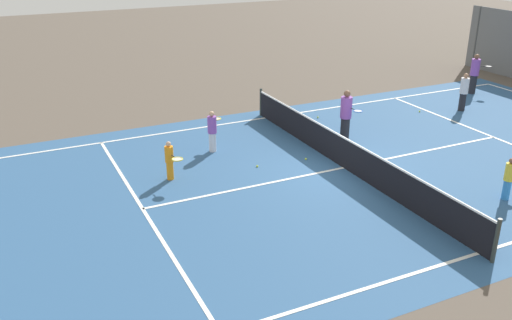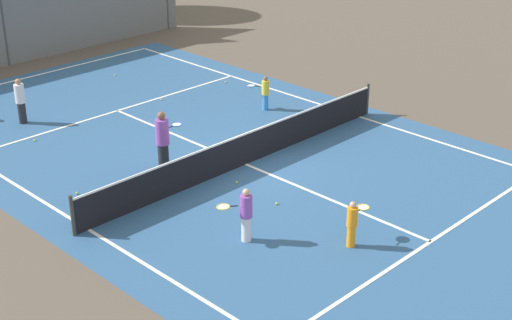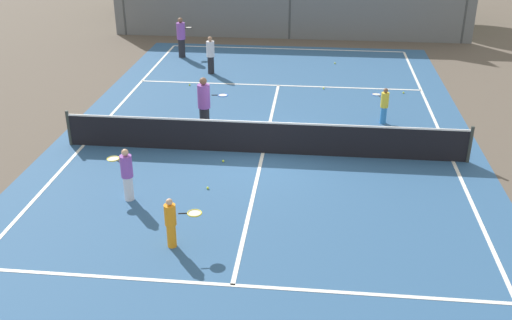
% 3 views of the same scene
% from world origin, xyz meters
% --- Properties ---
extents(ground_plane, '(80.00, 80.00, 0.00)m').
position_xyz_m(ground_plane, '(0.00, 0.00, 0.00)').
color(ground_plane, brown).
extents(court_surface, '(13.00, 25.00, 0.01)m').
position_xyz_m(court_surface, '(0.00, 0.00, 0.00)').
color(court_surface, '#2D5684').
rests_on(court_surface, ground_plane).
extents(tennis_net, '(11.90, 0.10, 1.10)m').
position_xyz_m(tennis_net, '(0.00, 0.00, 0.51)').
color(tennis_net, '#333833').
rests_on(tennis_net, ground_plane).
extents(perimeter_fence, '(18.00, 0.12, 3.20)m').
position_xyz_m(perimeter_fence, '(0.00, 14.00, 1.60)').
color(perimeter_fence, slate).
rests_on(perimeter_fence, ground_plane).
extents(player_0, '(0.65, 0.95, 1.79)m').
position_xyz_m(player_0, '(-4.65, 10.06, 0.92)').
color(player_0, '#232328').
rests_on(player_0, ground_plane).
extents(player_1, '(0.82, 0.71, 1.40)m').
position_xyz_m(player_1, '(-3.11, -3.16, 0.73)').
color(player_1, silver).
rests_on(player_1, ground_plane).
extents(player_2, '(0.84, 0.40, 1.20)m').
position_xyz_m(player_2, '(-1.50, -5.14, 0.63)').
color(player_2, orange).
rests_on(player_2, ground_plane).
extents(player_3, '(0.33, 0.33, 1.55)m').
position_xyz_m(player_3, '(-2.91, 7.71, 0.80)').
color(player_3, '#232328').
rests_on(player_3, ground_plane).
extents(player_4, '(0.97, 0.44, 1.84)m').
position_xyz_m(player_4, '(-1.98, 1.35, 0.95)').
color(player_4, '#232328').
rests_on(player_4, ground_plane).
extents(player_5, '(0.60, 0.82, 1.22)m').
position_xyz_m(player_5, '(3.72, 2.82, 0.63)').
color(player_5, '#388CD8').
rests_on(player_5, ground_plane).
extents(tennis_ball_0, '(0.07, 0.07, 0.07)m').
position_xyz_m(tennis_ball_0, '(2.25, 9.69, 0.03)').
color(tennis_ball_0, '#CCE533').
rests_on(tennis_ball_0, ground_plane).
extents(tennis_ball_1, '(0.07, 0.07, 0.07)m').
position_xyz_m(tennis_ball_1, '(1.77, 6.16, 0.03)').
color(tennis_ball_1, '#CCE533').
rests_on(tennis_ball_1, ground_plane).
extents(tennis_ball_2, '(0.07, 0.07, 0.07)m').
position_xyz_m(tennis_ball_2, '(4.78, 5.95, 0.03)').
color(tennis_ball_2, '#CCE533').
rests_on(tennis_ball_2, ground_plane).
extents(tennis_ball_3, '(0.07, 0.07, 0.07)m').
position_xyz_m(tennis_ball_3, '(-4.61, 1.88, 0.03)').
color(tennis_ball_3, '#CCE533').
rests_on(tennis_ball_3, ground_plane).
extents(tennis_ball_4, '(0.07, 0.07, 0.07)m').
position_xyz_m(tennis_ball_4, '(-1.22, -2.42, 0.03)').
color(tennis_ball_4, '#CCE533').
rests_on(tennis_ball_4, ground_plane).
extents(tennis_ball_5, '(0.07, 0.07, 0.07)m').
position_xyz_m(tennis_ball_5, '(-3.47, 6.02, 0.03)').
color(tennis_ball_5, '#CCE533').
rests_on(tennis_ball_5, ground_plane).
extents(tennis_ball_6, '(0.07, 0.07, 0.07)m').
position_xyz_m(tennis_ball_6, '(-0.87, 0.91, 0.03)').
color(tennis_ball_6, '#CCE533').
rests_on(tennis_ball_6, ground_plane).
extents(tennis_ball_7, '(0.07, 0.07, 0.07)m').
position_xyz_m(tennis_ball_7, '(-1.08, -0.74, 0.03)').
color(tennis_ball_7, '#CCE533').
rests_on(tennis_ball_7, ground_plane).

